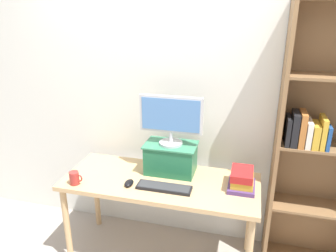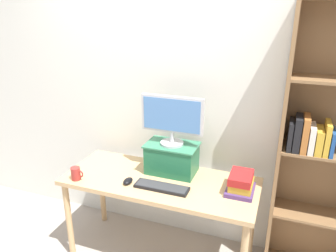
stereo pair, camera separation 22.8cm
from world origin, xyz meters
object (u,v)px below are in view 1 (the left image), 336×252
at_px(bookshelf_unit, 322,144).
at_px(riser_box, 171,157).
at_px(desk, 161,189).
at_px(keyboard, 164,187).
at_px(coffee_mug, 75,178).
at_px(computer_monitor, 171,118).
at_px(computer_mouse, 129,183).
at_px(book_stack, 242,180).

relative_size(bookshelf_unit, riser_box, 4.98).
relative_size(desk, riser_box, 3.66).
xyz_separation_m(keyboard, coffee_mug, (-0.68, -0.10, 0.04)).
relative_size(computer_monitor, coffee_mug, 4.69).
height_order(riser_box, computer_monitor, computer_monitor).
distance_m(riser_box, computer_mouse, 0.40).
xyz_separation_m(computer_mouse, coffee_mug, (-0.40, -0.09, 0.03)).
bearing_deg(bookshelf_unit, computer_monitor, -173.34).
distance_m(riser_box, coffee_mug, 0.76).
height_order(computer_mouse, coffee_mug, coffee_mug).
distance_m(computer_monitor, computer_mouse, 0.59).
height_order(bookshelf_unit, riser_box, bookshelf_unit).
bearing_deg(computer_monitor, coffee_mug, -150.20).
bearing_deg(desk, book_stack, 3.91).
xyz_separation_m(bookshelf_unit, keyboard, (-1.11, -0.40, -0.31)).
bearing_deg(desk, riser_box, 73.52).
relative_size(bookshelf_unit, computer_monitor, 4.16).
relative_size(riser_box, keyboard, 1.01).
relative_size(desk, computer_monitor, 3.06).
height_order(computer_monitor, computer_mouse, computer_monitor).
height_order(desk, bookshelf_unit, bookshelf_unit).
relative_size(riser_box, coffee_mug, 3.92).
bearing_deg(book_stack, computer_monitor, 169.37).
bearing_deg(keyboard, bookshelf_unit, 20.08).
xyz_separation_m(desk, book_stack, (0.62, 0.04, 0.15)).
xyz_separation_m(desk, computer_monitor, (0.04, 0.15, 0.55)).
bearing_deg(computer_mouse, bookshelf_unit, 16.91).
distance_m(desk, computer_monitor, 0.57).
bearing_deg(coffee_mug, computer_mouse, 12.46).
relative_size(desk, book_stack, 6.18).
distance_m(computer_monitor, book_stack, 0.71).
distance_m(bookshelf_unit, book_stack, 0.65).
bearing_deg(desk, computer_monitor, 73.37).
height_order(desk, computer_mouse, computer_mouse).
relative_size(desk, coffee_mug, 14.35).
bearing_deg(keyboard, book_stack, 16.59).
bearing_deg(desk, bookshelf_unit, 13.52).
distance_m(computer_mouse, coffee_mug, 0.42).
height_order(keyboard, computer_mouse, computer_mouse).
distance_m(desk, coffee_mug, 0.67).
bearing_deg(bookshelf_unit, coffee_mug, -164.08).
height_order(bookshelf_unit, book_stack, bookshelf_unit).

